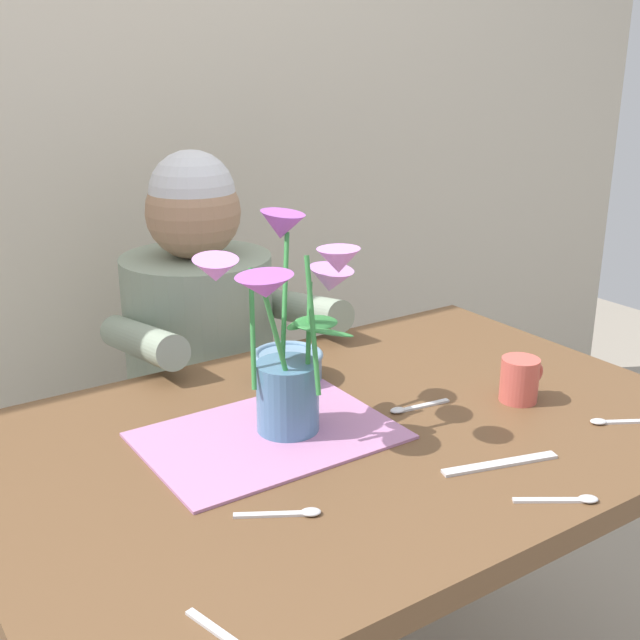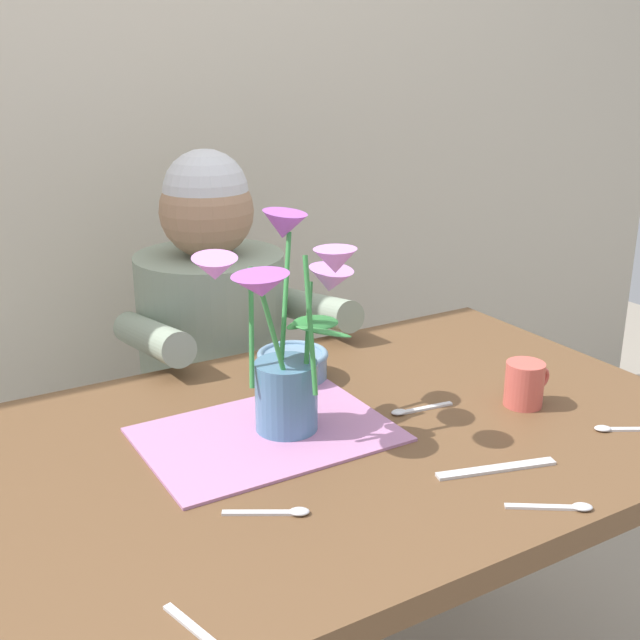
{
  "view_description": "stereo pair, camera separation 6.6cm",
  "coord_description": "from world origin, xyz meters",
  "px_view_note": "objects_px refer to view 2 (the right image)",
  "views": [
    {
      "loc": [
        -0.7,
        -0.96,
        1.34
      ],
      "look_at": [
        -0.03,
        0.05,
        0.92
      ],
      "focal_mm": 44.24,
      "sensor_mm": 36.0,
      "label": 1
    },
    {
      "loc": [
        -0.65,
        -0.99,
        1.34
      ],
      "look_at": [
        -0.03,
        0.05,
        0.92
      ],
      "focal_mm": 44.24,
      "sensor_mm": 36.0,
      "label": 2
    }
  ],
  "objects_px": {
    "ceramic_bowl": "(293,364)",
    "dinner_knife": "(496,469)",
    "seated_person": "(216,392)",
    "ceramic_mug": "(525,384)",
    "flower_vase": "(286,336)"
  },
  "relations": [
    {
      "from": "seated_person",
      "to": "flower_vase",
      "type": "relative_size",
      "value": 3.25
    },
    {
      "from": "ceramic_bowl",
      "to": "ceramic_mug",
      "type": "height_order",
      "value": "ceramic_mug"
    },
    {
      "from": "seated_person",
      "to": "ceramic_mug",
      "type": "height_order",
      "value": "seated_person"
    },
    {
      "from": "ceramic_bowl",
      "to": "dinner_knife",
      "type": "distance_m",
      "value": 0.47
    },
    {
      "from": "flower_vase",
      "to": "dinner_knife",
      "type": "xyz_separation_m",
      "value": [
        0.21,
        -0.28,
        -0.16
      ]
    },
    {
      "from": "flower_vase",
      "to": "ceramic_bowl",
      "type": "height_order",
      "value": "flower_vase"
    },
    {
      "from": "dinner_knife",
      "to": "seated_person",
      "type": "bearing_deg",
      "value": 112.39
    },
    {
      "from": "seated_person",
      "to": "ceramic_mug",
      "type": "distance_m",
      "value": 0.79
    },
    {
      "from": "ceramic_bowl",
      "to": "ceramic_mug",
      "type": "bearing_deg",
      "value": -46.41
    },
    {
      "from": "ceramic_bowl",
      "to": "dinner_knife",
      "type": "height_order",
      "value": "ceramic_bowl"
    },
    {
      "from": "seated_person",
      "to": "dinner_knife",
      "type": "height_order",
      "value": "seated_person"
    },
    {
      "from": "seated_person",
      "to": "ceramic_bowl",
      "type": "height_order",
      "value": "seated_person"
    },
    {
      "from": "seated_person",
      "to": "dinner_knife",
      "type": "distance_m",
      "value": 0.87
    },
    {
      "from": "ceramic_bowl",
      "to": "dinner_knife",
      "type": "relative_size",
      "value": 0.72
    },
    {
      "from": "seated_person",
      "to": "dinner_knife",
      "type": "relative_size",
      "value": 5.97
    }
  ]
}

